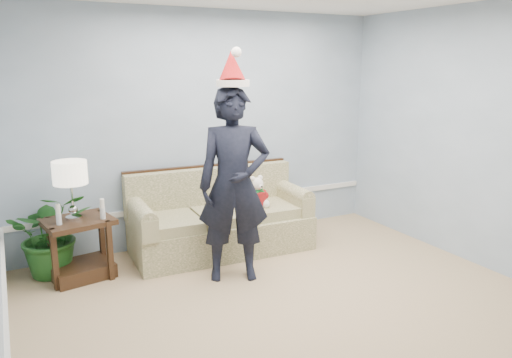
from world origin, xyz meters
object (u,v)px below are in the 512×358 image
object	(u,v)px
table_lamp	(70,175)
side_table	(80,255)
houseplant	(52,233)
man	(234,185)
sofa	(220,221)
teddy_bear	(257,196)

from	to	relation	value
table_lamp	side_table	bearing A→B (deg)	-18.17
houseplant	man	xyz separation A→B (m)	(1.60, -0.89, 0.51)
sofa	side_table	distance (m)	1.55
side_table	teddy_bear	world-z (taller)	teddy_bear
sofa	table_lamp	xyz separation A→B (m)	(-1.57, -0.07, 0.72)
side_table	houseplant	distance (m)	0.36
table_lamp	houseplant	size ratio (longest dim) A/B	0.67
sofa	table_lamp	size ratio (longest dim) A/B	3.49
sofa	man	world-z (taller)	man
teddy_bear	houseplant	bearing A→B (deg)	163.21
man	table_lamp	bearing A→B (deg)	173.53
side_table	table_lamp	xyz separation A→B (m)	(-0.03, 0.01, 0.81)
sofa	teddy_bear	bearing A→B (deg)	-18.21
table_lamp	man	world-z (taller)	man
houseplant	table_lamp	bearing A→B (deg)	-43.43
side_table	teddy_bear	size ratio (longest dim) A/B	1.93
sofa	side_table	world-z (taller)	sofa
sofa	man	xyz separation A→B (m)	(-0.17, -0.78, 0.62)
houseplant	teddy_bear	world-z (taller)	houseplant
teddy_bear	side_table	bearing A→B (deg)	168.17
table_lamp	teddy_bear	size ratio (longest dim) A/B	1.56
side_table	houseplant	xyz separation A→B (m)	(-0.23, 0.20, 0.20)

